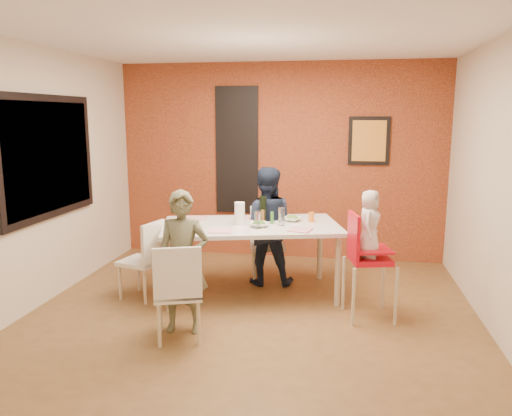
% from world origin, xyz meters
% --- Properties ---
extents(ground, '(4.50, 4.50, 0.00)m').
position_xyz_m(ground, '(0.00, 0.00, 0.00)').
color(ground, brown).
rests_on(ground, ground).
extents(ceiling, '(4.50, 4.50, 0.02)m').
position_xyz_m(ceiling, '(0.00, 0.00, 2.70)').
color(ceiling, white).
rests_on(ceiling, wall_back).
extents(wall_back, '(4.50, 0.02, 2.70)m').
position_xyz_m(wall_back, '(0.00, 2.25, 1.35)').
color(wall_back, beige).
rests_on(wall_back, ground).
extents(wall_front, '(4.50, 0.02, 2.70)m').
position_xyz_m(wall_front, '(0.00, -2.25, 1.35)').
color(wall_front, beige).
rests_on(wall_front, ground).
extents(wall_left, '(0.02, 4.50, 2.70)m').
position_xyz_m(wall_left, '(-2.25, 0.00, 1.35)').
color(wall_left, beige).
rests_on(wall_left, ground).
extents(wall_right, '(0.02, 4.50, 2.70)m').
position_xyz_m(wall_right, '(2.25, 0.00, 1.35)').
color(wall_right, beige).
rests_on(wall_right, ground).
extents(brick_accent_wall, '(4.50, 0.02, 2.70)m').
position_xyz_m(brick_accent_wall, '(0.00, 2.23, 1.35)').
color(brick_accent_wall, maroon).
rests_on(brick_accent_wall, ground).
extents(picture_window_frame, '(0.05, 1.70, 1.30)m').
position_xyz_m(picture_window_frame, '(-2.22, 0.20, 1.55)').
color(picture_window_frame, black).
rests_on(picture_window_frame, wall_left).
extents(picture_window_pane, '(0.02, 1.55, 1.15)m').
position_xyz_m(picture_window_pane, '(-2.21, 0.20, 1.55)').
color(picture_window_pane, black).
rests_on(picture_window_pane, wall_left).
extents(glassblock_strip, '(0.55, 0.03, 1.70)m').
position_xyz_m(glassblock_strip, '(-0.60, 2.21, 1.50)').
color(glassblock_strip, silver).
rests_on(glassblock_strip, wall_back).
extents(glassblock_surround, '(0.60, 0.03, 1.76)m').
position_xyz_m(glassblock_surround, '(-0.60, 2.21, 1.50)').
color(glassblock_surround, black).
rests_on(glassblock_surround, wall_back).
extents(art_print_frame, '(0.54, 0.03, 0.64)m').
position_xyz_m(art_print_frame, '(1.20, 2.21, 1.65)').
color(art_print_frame, black).
rests_on(art_print_frame, wall_back).
extents(art_print_canvas, '(0.44, 0.01, 0.54)m').
position_xyz_m(art_print_canvas, '(1.20, 2.19, 1.65)').
color(art_print_canvas, gold).
rests_on(art_print_canvas, wall_back).
extents(dining_table, '(2.13, 1.52, 0.80)m').
position_xyz_m(dining_table, '(-0.12, 0.65, 0.73)').
color(dining_table, silver).
rests_on(dining_table, ground).
extents(chair_near, '(0.52, 0.52, 0.89)m').
position_xyz_m(chair_near, '(-0.53, -0.66, 0.50)').
color(chair_near, silver).
rests_on(chair_near, ground).
extents(chair_far, '(0.49, 0.49, 0.88)m').
position_xyz_m(chair_far, '(-0.03, 1.26, 0.49)').
color(chair_far, silver).
rests_on(chair_far, ground).
extents(chair_left, '(0.49, 0.49, 0.86)m').
position_xyz_m(chair_left, '(-1.21, 0.30, 0.48)').
color(chair_left, white).
rests_on(chair_left, ground).
extents(high_chair, '(0.53, 0.53, 1.06)m').
position_xyz_m(high_chair, '(1.11, 0.18, 0.63)').
color(high_chair, red).
rests_on(high_chair, ground).
extents(child_near, '(0.51, 0.36, 1.32)m').
position_xyz_m(child_near, '(-0.55, -0.43, 0.66)').
color(child_near, brown).
rests_on(child_near, ground).
extents(child_far, '(0.73, 0.60, 1.40)m').
position_xyz_m(child_far, '(-0.01, 1.03, 0.70)').
color(child_far, '#161E31').
rests_on(child_far, ground).
extents(toddler, '(0.28, 0.36, 0.66)m').
position_xyz_m(toddler, '(1.13, 0.19, 0.95)').
color(toddler, silver).
rests_on(toddler, high_chair).
extents(plate_near_left, '(0.27, 0.27, 0.01)m').
position_xyz_m(plate_near_left, '(-0.37, 0.26, 0.81)').
color(plate_near_left, white).
rests_on(plate_near_left, dining_table).
extents(plate_far_mid, '(0.27, 0.27, 0.01)m').
position_xyz_m(plate_far_mid, '(-0.14, 0.94, 0.81)').
color(plate_far_mid, white).
rests_on(plate_far_mid, dining_table).
extents(plate_near_right, '(0.27, 0.27, 0.01)m').
position_xyz_m(plate_near_right, '(0.44, 0.43, 0.81)').
color(plate_near_right, silver).
rests_on(plate_near_right, dining_table).
extents(plate_far_left, '(0.29, 0.29, 0.01)m').
position_xyz_m(plate_far_left, '(-0.81, 0.83, 0.81)').
color(plate_far_left, white).
rests_on(plate_far_left, dining_table).
extents(salad_bowl_a, '(0.24, 0.24, 0.05)m').
position_xyz_m(salad_bowl_a, '(-0.01, 0.53, 0.83)').
color(salad_bowl_a, white).
rests_on(salad_bowl_a, dining_table).
extents(salad_bowl_b, '(0.25, 0.25, 0.05)m').
position_xyz_m(salad_bowl_b, '(0.32, 0.89, 0.83)').
color(salad_bowl_b, white).
rests_on(salad_bowl_b, dining_table).
extents(wine_bottle, '(0.08, 0.08, 0.30)m').
position_xyz_m(wine_bottle, '(-0.00, 0.78, 0.95)').
color(wine_bottle, black).
rests_on(wine_bottle, dining_table).
extents(wine_glass_a, '(0.06, 0.06, 0.18)m').
position_xyz_m(wine_glass_a, '(-0.01, 0.46, 0.89)').
color(wine_glass_a, silver).
rests_on(wine_glass_a, dining_table).
extents(wine_glass_b, '(0.07, 0.07, 0.20)m').
position_xyz_m(wine_glass_b, '(0.22, 0.64, 0.90)').
color(wine_glass_b, silver).
rests_on(wine_glass_b, dining_table).
extents(paper_towel_roll, '(0.11, 0.11, 0.25)m').
position_xyz_m(paper_towel_roll, '(-0.23, 0.59, 0.93)').
color(paper_towel_roll, white).
rests_on(paper_towel_roll, dining_table).
extents(condiment_red, '(0.04, 0.04, 0.15)m').
position_xyz_m(condiment_red, '(-0.04, 0.63, 0.88)').
color(condiment_red, red).
rests_on(condiment_red, dining_table).
extents(condiment_green, '(0.03, 0.03, 0.13)m').
position_xyz_m(condiment_green, '(0.11, 0.70, 0.87)').
color(condiment_green, '#367B29').
rests_on(condiment_green, dining_table).
extents(condiment_brown, '(0.04, 0.04, 0.15)m').
position_xyz_m(condiment_brown, '(0.01, 0.70, 0.88)').
color(condiment_brown, brown).
rests_on(condiment_brown, dining_table).
extents(sippy_cup, '(0.06, 0.06, 0.11)m').
position_xyz_m(sippy_cup, '(0.53, 0.88, 0.86)').
color(sippy_cup, orange).
rests_on(sippy_cup, dining_table).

